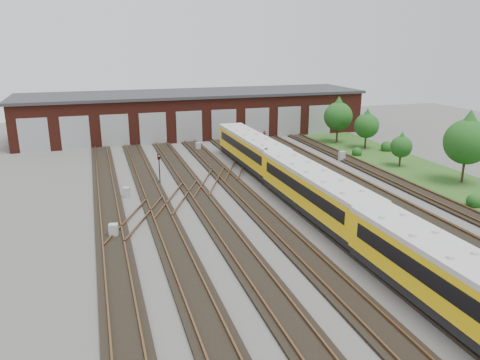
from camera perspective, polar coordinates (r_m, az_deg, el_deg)
name	(u,v)px	position (r m, az deg, el deg)	size (l,w,h in m)	color
ground	(308,231)	(35.55, 8.25, -6.21)	(120.00, 120.00, 0.00)	#464341
track_network	(302,227)	(35.93, 7.61, -5.75)	(30.40, 70.00, 0.33)	black
maintenance_shed	(194,113)	(71.65, -5.62, 8.13)	(51.00, 12.50, 6.35)	#4D1C13
grass_verge	(430,175)	(53.53, 22.16, 0.58)	(8.00, 55.00, 0.05)	#204617
metro_train	(315,191)	(38.29, 9.09, -1.33)	(3.06, 48.04, 3.31)	black
signal_mast_0	(159,165)	(46.54, -9.82, 1.83)	(0.28, 0.27, 3.09)	black
signal_mast_1	(266,162)	(45.50, 3.18, 2.20)	(0.31, 0.29, 3.74)	black
signal_mast_2	(264,140)	(57.54, 3.00, 4.85)	(0.26, 0.25, 3.09)	black
signal_mast_3	(279,159)	(49.62, 4.78, 2.58)	(0.26, 0.24, 2.62)	black
relay_cabinet_0	(114,231)	(35.16, -15.16, -5.99)	(0.62, 0.52, 1.04)	#A6AAAB
relay_cabinet_1	(126,192)	(43.67, -13.68, -1.49)	(0.56, 0.47, 0.94)	#A6AAAB
relay_cabinet_2	(272,180)	(46.11, 3.87, -0.04)	(0.60, 0.50, 1.00)	#A6AAAB
relay_cabinet_3	(198,146)	(61.23, -5.13, 4.12)	(0.60, 0.50, 1.01)	#A6AAAB
relay_cabinet_4	(342,156)	(56.73, 12.31, 2.86)	(0.68, 0.57, 1.13)	#A6AAAB
tree_0	(338,113)	(66.26, 11.90, 8.00)	(3.90, 3.90, 6.46)	#312416
tree_1	(367,123)	(63.51, 15.20, 6.75)	(3.22, 3.22, 5.33)	#312416
tree_2	(468,136)	(50.84, 26.03, 4.80)	(4.46, 4.46, 7.38)	#312416
tree_3	(402,144)	(55.49, 19.09, 4.15)	(2.42, 2.42, 4.01)	#312416
bush_0	(475,199)	(44.83, 26.69, -2.10)	(1.33, 1.33, 1.33)	#174914
bush_1	(357,151)	(59.75, 14.08, 3.48)	(1.22, 1.22, 1.22)	#174914
bush_2	(387,145)	(63.26, 17.47, 4.05)	(1.51, 1.51, 1.51)	#174914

